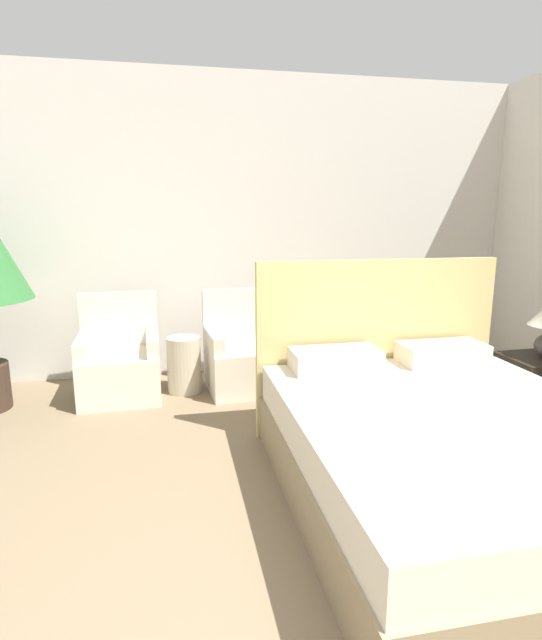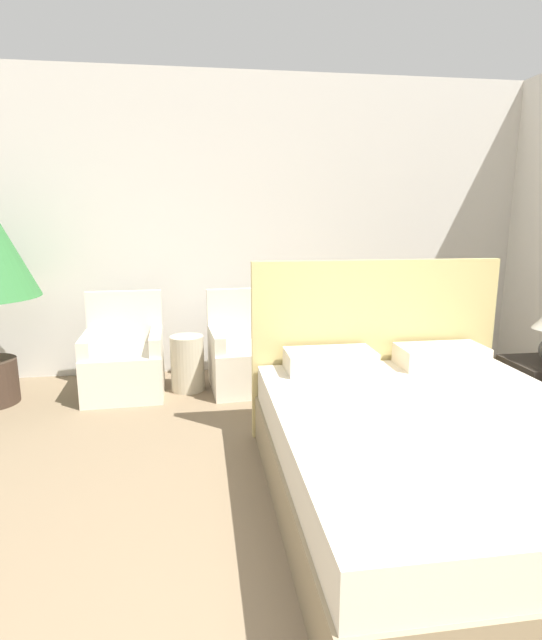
{
  "view_description": "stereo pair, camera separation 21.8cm",
  "coord_description": "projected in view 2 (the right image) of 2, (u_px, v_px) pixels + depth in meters",
  "views": [
    {
      "loc": [
        -0.69,
        -1.0,
        1.58
      ],
      "look_at": [
        0.09,
        2.84,
        0.75
      ],
      "focal_mm": 28.0,
      "sensor_mm": 36.0,
      "label": 1
    },
    {
      "loc": [
        -0.48,
        -1.04,
        1.58
      ],
      "look_at": [
        0.09,
        2.84,
        0.75
      ],
      "focal_mm": 28.0,
      "sensor_mm": 36.0,
      "label": 2
    }
  ],
  "objects": [
    {
      "name": "side_table",
      "position": [
        187.0,
        363.0,
        4.53
      ],
      "size": [
        0.3,
        0.3,
        0.51
      ],
      "color": "#B7AD93",
      "rests_on": "ground_plane"
    },
    {
      "name": "armchair_near_window_left",
      "position": [
        124.0,
        365.0,
        4.43
      ],
      "size": [
        0.7,
        0.67,
        0.89
      ],
      "rotation": [
        0.0,
        0.0,
        0.04
      ],
      "color": "beige",
      "rests_on": "ground_plane"
    },
    {
      "name": "wall_back",
      "position": [
        246.0,
        227.0,
        4.96
      ],
      "size": [
        10.0,
        0.06,
        2.9
      ],
      "color": "silver",
      "rests_on": "ground_plane"
    },
    {
      "name": "armchair_near_window_right",
      "position": [
        248.0,
        360.0,
        4.59
      ],
      "size": [
        0.72,
        0.7,
        0.89
      ],
      "rotation": [
        0.0,
        0.0,
        0.08
      ],
      "color": "beige",
      "rests_on": "ground_plane"
    },
    {
      "name": "bed",
      "position": [
        435.0,
        453.0,
        2.73
      ],
      "size": [
        1.8,
        2.17,
        1.27
      ],
      "color": "#8C7A5B",
      "rests_on": "ground_plane"
    }
  ]
}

